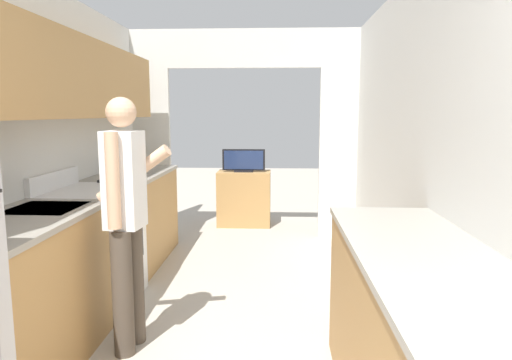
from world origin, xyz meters
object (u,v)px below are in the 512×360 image
object	(u,v)px
knife	(104,180)
person	(125,218)
range_oven	(94,246)
tv_cabinet	(244,198)
television	(244,161)

from	to	relation	value
knife	person	bearing A→B (deg)	-52.29
knife	range_oven	bearing A→B (deg)	-70.24
tv_cabinet	television	size ratio (longest dim) A/B	1.30
range_oven	person	bearing A→B (deg)	-53.79
person	tv_cabinet	xyz separation A→B (m)	(0.50, 3.35, -0.49)
range_oven	television	bearing A→B (deg)	69.01
television	person	bearing A→B (deg)	-98.54
tv_cabinet	knife	distance (m)	2.50
tv_cabinet	television	world-z (taller)	television
person	television	distance (m)	3.34
range_oven	television	distance (m)	2.83
tv_cabinet	knife	size ratio (longest dim) A/B	2.32
range_oven	knife	world-z (taller)	range_oven
knife	television	bearing A→B (deg)	74.70
person	range_oven	bearing A→B (deg)	42.37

